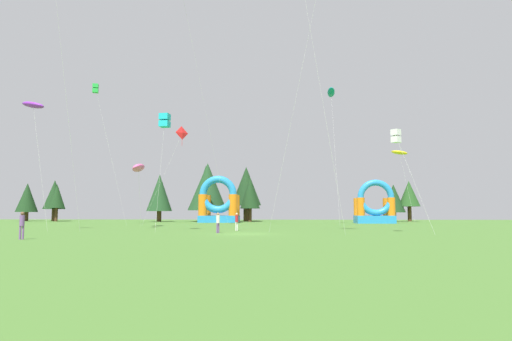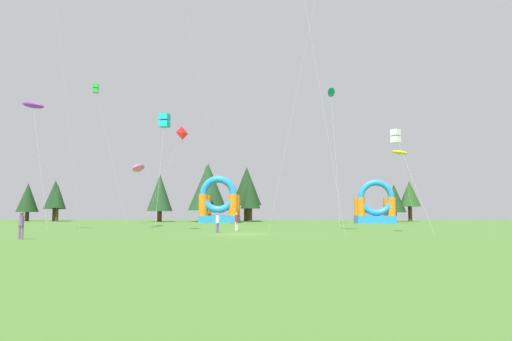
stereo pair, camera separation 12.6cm
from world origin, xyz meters
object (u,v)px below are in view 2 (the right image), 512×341
(kite_yellow_parafoil, at_px, (400,153))
(kite_pink_parafoil, at_px, (139,168))
(kite_green_box, at_px, (96,89))
(inflatable_red_slide, at_px, (219,206))
(person_far_side, at_px, (217,221))
(kite_purple_parafoil, at_px, (33,105))
(kite_red_diamond, at_px, (183,134))
(person_near_camera, at_px, (21,223))
(person_left_edge, at_px, (236,220))
(kite_white_box, at_px, (396,136))
(kite_cyan_box, at_px, (164,121))
(kite_teal_parafoil, at_px, (331,92))
(inflatable_orange_dome, at_px, (375,208))

(kite_yellow_parafoil, bearing_deg, kite_pink_parafoil, -156.51)
(kite_green_box, height_order, inflatable_red_slide, kite_green_box)
(inflatable_red_slide, bearing_deg, person_far_side, -82.27)
(kite_purple_parafoil, distance_m, kite_red_diamond, 21.46)
(person_near_camera, distance_m, inflatable_red_slide, 43.12)
(person_far_side, bearing_deg, person_left_edge, -149.03)
(kite_red_diamond, relative_size, person_far_side, 7.84)
(kite_yellow_parafoil, relative_size, kite_white_box, 1.26)
(kite_red_diamond, bearing_deg, kite_yellow_parafoil, 7.99)
(kite_cyan_box, distance_m, person_left_edge, 10.89)
(kite_teal_parafoil, distance_m, person_near_camera, 42.68)
(kite_white_box, bearing_deg, person_far_side, 179.33)
(kite_yellow_parafoil, distance_m, kite_teal_parafoil, 12.70)
(kite_white_box, height_order, kite_teal_parafoil, kite_teal_parafoil)
(kite_cyan_box, xyz_separation_m, kite_teal_parafoil, (16.93, 20.52, 7.75))
(kite_purple_parafoil, relative_size, person_far_side, 7.37)
(inflatable_orange_dome, bearing_deg, person_near_camera, -127.02)
(inflatable_orange_dome, bearing_deg, kite_white_box, -98.22)
(kite_red_diamond, xyz_separation_m, person_far_side, (7.94, -22.41, -11.01))
(kite_yellow_parafoil, xyz_separation_m, kite_purple_parafoil, (-38.77, -23.32, 1.61))
(kite_green_box, distance_m, kite_purple_parafoil, 15.95)
(kite_cyan_box, height_order, inflatable_orange_dome, kite_cyan_box)
(kite_pink_parafoil, distance_m, inflatable_red_slide, 22.22)
(kite_cyan_box, bearing_deg, person_left_edge, 13.97)
(kite_green_box, height_order, kite_pink_parafoil, kite_green_box)
(kite_yellow_parafoil, bearing_deg, inflatable_red_slide, 164.55)
(kite_teal_parafoil, xyz_separation_m, inflatable_orange_dome, (6.76, 6.73, -15.29))
(kite_cyan_box, xyz_separation_m, inflatable_red_slide, (0.62, 30.91, -7.12))
(person_left_edge, bearing_deg, kite_purple_parafoil, -36.82)
(person_left_edge, bearing_deg, kite_red_diamond, -103.78)
(kite_green_box, relative_size, inflatable_red_slide, 2.45)
(kite_cyan_box, bearing_deg, inflatable_orange_dome, 48.99)
(person_left_edge, relative_size, person_far_side, 0.98)
(kite_red_diamond, height_order, person_far_side, kite_red_diamond)
(kite_yellow_parafoil, distance_m, kite_purple_parafoil, 45.27)
(kite_green_box, bearing_deg, kite_yellow_parafoil, 12.06)
(kite_yellow_parafoil, bearing_deg, kite_white_box, -105.01)
(kite_yellow_parafoil, relative_size, kite_green_box, 0.58)
(kite_yellow_parafoil, bearing_deg, kite_cyan_box, -138.11)
(kite_yellow_parafoil, distance_m, kite_pink_parafoil, 34.95)
(kite_pink_parafoil, bearing_deg, person_near_camera, -90.69)
(kite_red_diamond, bearing_deg, kite_pink_parafoil, -105.32)
(kite_purple_parafoil, distance_m, person_left_edge, 21.31)
(person_near_camera, bearing_deg, kite_purple_parafoil, -79.34)
(kite_yellow_parafoil, bearing_deg, kite_red_diamond, -172.01)
(kite_cyan_box, bearing_deg, person_far_side, -28.05)
(kite_purple_parafoil, xyz_separation_m, kite_red_diamond, (9.53, 19.22, 0.61))
(person_far_side, bearing_deg, kite_cyan_box, -73.00)
(kite_yellow_parafoil, bearing_deg, inflatable_orange_dome, 128.73)
(kite_green_box, distance_m, inflatable_orange_dome, 41.20)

